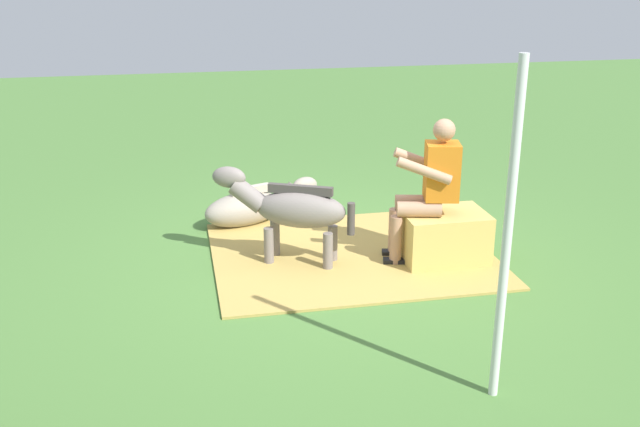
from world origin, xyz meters
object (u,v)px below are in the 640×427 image
(hay_bale, at_px, (443,237))
(pony_standing, at_px, (291,209))
(tent_pole_left, at_px, (507,237))
(person_seated, at_px, (428,185))
(pony_lying, at_px, (253,207))
(soda_bottle, at_px, (469,231))

(hay_bale, height_order, pony_standing, pony_standing)
(tent_pole_left, bearing_deg, person_seated, -97.59)
(pony_lying, bearing_deg, pony_standing, 101.99)
(tent_pole_left, bearing_deg, pony_lying, -71.48)
(person_seated, bearing_deg, pony_lying, -42.23)
(hay_bale, height_order, soda_bottle, hay_bale)
(pony_lying, bearing_deg, person_seated, 137.77)
(hay_bale, bearing_deg, pony_lying, -39.80)
(pony_standing, bearing_deg, tent_pole_left, 111.41)
(pony_standing, xyz_separation_m, tent_pole_left, (-0.94, 2.40, 0.57))
(pony_standing, relative_size, pony_lying, 0.93)
(hay_bale, bearing_deg, tent_pole_left, 78.15)
(hay_bale, xyz_separation_m, tent_pole_left, (0.45, 2.16, 0.86))
(hay_bale, bearing_deg, soda_bottle, -139.23)
(person_seated, relative_size, tent_pole_left, 0.62)
(hay_bale, xyz_separation_m, soda_bottle, (-0.42, -0.36, -0.11))
(person_seated, height_order, tent_pole_left, tent_pole_left)
(person_seated, bearing_deg, pony_standing, -9.99)
(person_seated, xyz_separation_m, pony_lying, (1.47, -1.33, -0.56))
(pony_lying, distance_m, tent_pole_left, 3.82)
(pony_standing, xyz_separation_m, soda_bottle, (-1.81, -0.12, -0.41))
(tent_pole_left, bearing_deg, pony_standing, -68.59)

